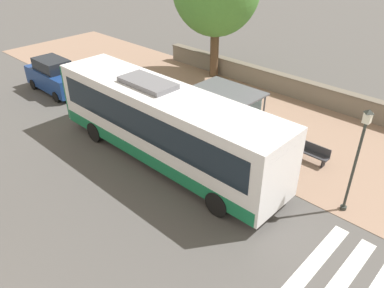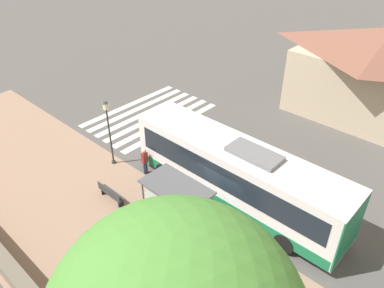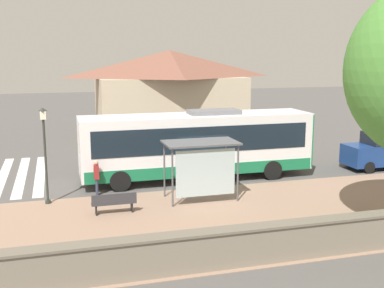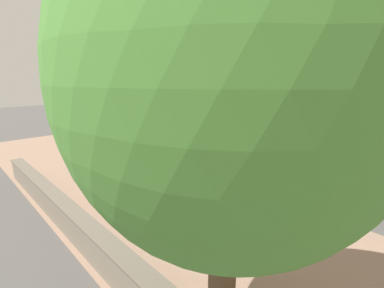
# 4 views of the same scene
# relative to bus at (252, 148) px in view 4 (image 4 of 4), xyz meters

# --- Properties ---
(ground_plane) EXTENTS (120.00, 120.00, 0.00)m
(ground_plane) POSITION_rel_bus_xyz_m (-1.76, 0.14, -1.86)
(ground_plane) COLOR #514F4C
(ground_plane) RESTS_ON ground
(sidewalk_plaza) EXTENTS (9.00, 44.00, 0.02)m
(sidewalk_plaza) POSITION_rel_bus_xyz_m (-6.26, 0.14, -1.85)
(sidewalk_plaza) COLOR #937560
(sidewalk_plaza) RESTS_ON ground
(crosswalk_stripes) EXTENTS (9.00, 5.25, 0.01)m
(crosswalk_stripes) POSITION_rel_bus_xyz_m (3.24, 10.31, -1.86)
(crosswalk_stripes) COLOR silver
(crosswalk_stripes) RESTS_ON ground
(stone_wall) EXTENTS (0.60, 20.00, 1.23)m
(stone_wall) POSITION_rel_bus_xyz_m (-10.31, 0.14, -1.24)
(stone_wall) COLOR slate
(stone_wall) RESTS_ON ground
(background_building) EXTENTS (6.63, 11.80, 6.66)m
(background_building) POSITION_rel_bus_xyz_m (13.66, -1.80, 1.58)
(background_building) COLOR #C6B293
(background_building) RESTS_ON ground
(bus) EXTENTS (2.71, 11.90, 3.59)m
(bus) POSITION_rel_bus_xyz_m (0.00, 0.00, 0.00)
(bus) COLOR white
(bus) RESTS_ON ground
(bus_shelter) EXTENTS (1.85, 3.24, 2.63)m
(bus_shelter) POSITION_rel_bus_xyz_m (-3.63, 0.89, 0.33)
(bus_shelter) COLOR #515459
(bus_shelter) RESTS_ON ground
(pedestrian) EXTENTS (0.34, 0.22, 1.66)m
(pedestrian) POSITION_rel_bus_xyz_m (-1.61, 5.31, -0.89)
(pedestrian) COLOR #2D3347
(pedestrian) RESTS_ON ground
(bench) EXTENTS (0.40, 1.81, 0.88)m
(bench) POSITION_rel_bus_xyz_m (-4.42, 4.86, -1.38)
(bench) COLOR #333338
(bench) RESTS_ON ground
(street_lamp_near) EXTENTS (0.28, 0.28, 4.20)m
(street_lamp_near) POSITION_rel_bus_xyz_m (-2.28, 7.47, 0.64)
(street_lamp_near) COLOR #2D332D
(street_lamp_near) RESTS_ON ground
(shade_tree) EXTENTS (5.63, 5.63, 8.99)m
(shade_tree) POSITION_rel_bus_xyz_m (-9.65, -5.33, 4.01)
(shade_tree) COLOR brown
(shade_tree) RESTS_ON ground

